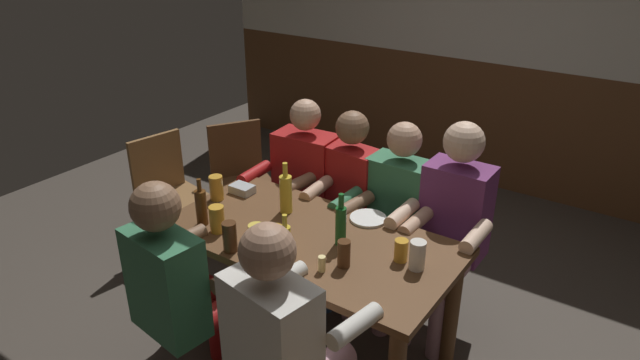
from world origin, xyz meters
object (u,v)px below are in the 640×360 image
object	(u,v)px
person_2	(393,211)
bottle_1	(341,224)
chair_empty_far_end	(241,179)
pint_glass_2	(344,254)
dining_table	(309,255)
pint_glass_1	(276,236)
pint_glass_4	(230,237)
condiment_caddy	(242,189)
person_5	(284,334)
pint_glass_6	(257,238)
plate_0	(368,218)
bottle_3	(286,193)
table_candle	(322,264)
pint_glass_3	(217,219)
person_4	(179,283)
chair_empty_near_right	(169,194)
pint_glass_5	(417,255)
bottle_2	(201,207)
bottle_0	(285,241)
person_3	(450,222)
person_0	(301,181)
pint_glass_7	(216,188)
pint_glass_0	(401,250)
person_1	(342,196)

from	to	relation	value
person_2	bottle_1	size ratio (longest dim) A/B	4.18
chair_empty_far_end	pint_glass_2	xyz separation A→B (m)	(1.45, -0.86, 0.33)
dining_table	pint_glass_1	xyz separation A→B (m)	(-0.08, -0.18, 0.18)
pint_glass_2	pint_glass_4	xyz separation A→B (m)	(-0.54, -0.21, 0.01)
condiment_caddy	pint_glass_2	size ratio (longest dim) A/B	1.01
condiment_caddy	chair_empty_far_end	bearing A→B (deg)	133.50
person_5	pint_glass_6	xyz separation A→B (m)	(-0.46, 0.38, 0.12)
dining_table	plate_0	distance (m)	0.39
bottle_1	bottle_3	distance (m)	0.46
table_candle	pint_glass_4	size ratio (longest dim) A/B	0.50
condiment_caddy	pint_glass_3	world-z (taller)	pint_glass_3
person_4	pint_glass_1	size ratio (longest dim) A/B	10.32
chair_empty_near_right	bottle_1	world-z (taller)	bottle_1
dining_table	condiment_caddy	world-z (taller)	condiment_caddy
pint_glass_5	pint_glass_6	distance (m)	0.80
person_5	bottle_2	world-z (taller)	person_5
chair_empty_near_right	pint_glass_1	size ratio (longest dim) A/B	7.34
chair_empty_near_right	bottle_0	xyz separation A→B (m)	(1.43, -0.49, 0.36)
chair_empty_near_right	person_4	bearing A→B (deg)	61.40
person_4	chair_empty_near_right	bearing A→B (deg)	148.52
dining_table	person_5	world-z (taller)	person_5
plate_0	bottle_3	distance (m)	0.48
pint_glass_2	dining_table	bearing A→B (deg)	156.38
person_4	pint_glass_5	size ratio (longest dim) A/B	8.42
person_3	chair_empty_far_end	world-z (taller)	person_3
condiment_caddy	bottle_0	world-z (taller)	bottle_0
bottle_0	bottle_1	distance (m)	0.30
person_5	pint_glass_5	distance (m)	0.75
condiment_caddy	dining_table	bearing A→B (deg)	-16.24
plate_0	pint_glass_2	xyz separation A→B (m)	(0.13, -0.46, 0.06)
person_2	chair_empty_near_right	bearing A→B (deg)	14.33
pint_glass_5	bottle_2	bearing A→B (deg)	-166.54
bottle_3	plate_0	bearing A→B (deg)	23.15
bottle_3	pint_glass_1	world-z (taller)	bottle_3
table_candle	condiment_caddy	world-z (taller)	table_candle
pint_glass_2	chair_empty_near_right	bearing A→B (deg)	167.17
person_2	person_0	bearing A→B (deg)	0.42
person_2	pint_glass_7	size ratio (longest dim) A/B	8.02
person_0	bottle_2	bearing A→B (deg)	83.72
chair_empty_near_right	bottle_3	xyz separation A→B (m)	(1.14, -0.11, 0.38)
table_candle	pint_glass_3	world-z (taller)	pint_glass_3
plate_0	pint_glass_6	distance (m)	0.66
person_4	person_5	xyz separation A→B (m)	(0.63, -0.00, -0.00)
dining_table	person_4	distance (m)	0.71
pint_glass_0	pint_glass_4	distance (m)	0.85
person_0	pint_glass_0	xyz separation A→B (m)	(1.02, -0.56, 0.12)
chair_empty_far_end	table_candle	xyz separation A→B (m)	(1.38, -0.96, 0.30)
person_0	person_1	xyz separation A→B (m)	(0.34, -0.02, -0.01)
person_5	pint_glass_3	distance (m)	0.86
person_1	pint_glass_6	xyz separation A→B (m)	(0.05, -0.88, 0.15)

